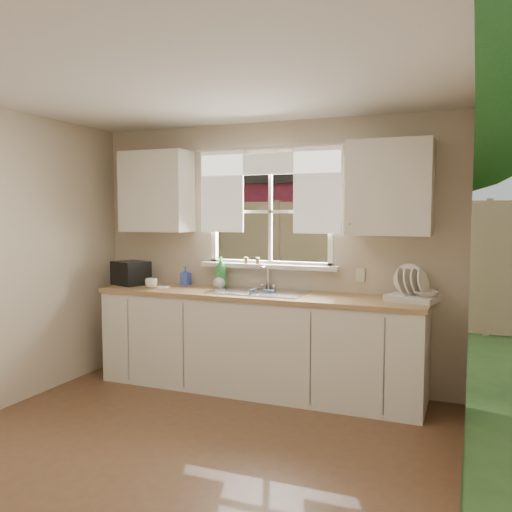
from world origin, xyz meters
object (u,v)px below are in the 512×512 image
at_px(dish_rack, 412,292).
at_px(black_appliance, 131,273).
at_px(cup, 151,283).
at_px(soap_bottle_a, 221,272).

bearing_deg(dish_rack, black_appliance, -179.48).
relative_size(dish_rack, cup, 3.84).
bearing_deg(cup, soap_bottle_a, 36.42).
xyz_separation_m(cup, black_appliance, (-0.32, 0.13, 0.07)).
distance_m(cup, black_appliance, 0.35).
height_order(dish_rack, cup, dish_rack).
relative_size(soap_bottle_a, cup, 2.58).
distance_m(soap_bottle_a, cup, 0.68).
relative_size(cup, black_appliance, 0.36).
bearing_deg(dish_rack, soap_bottle_a, 176.06).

